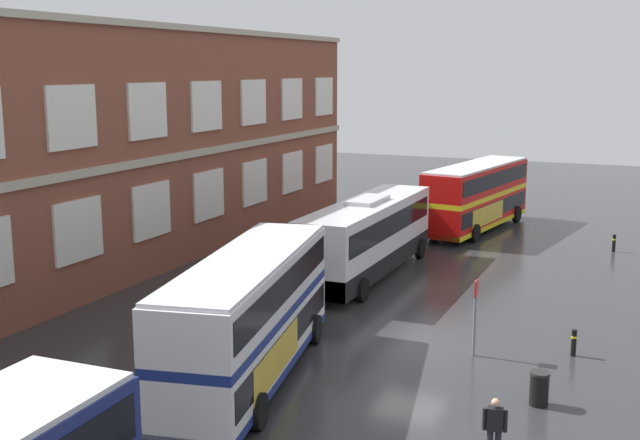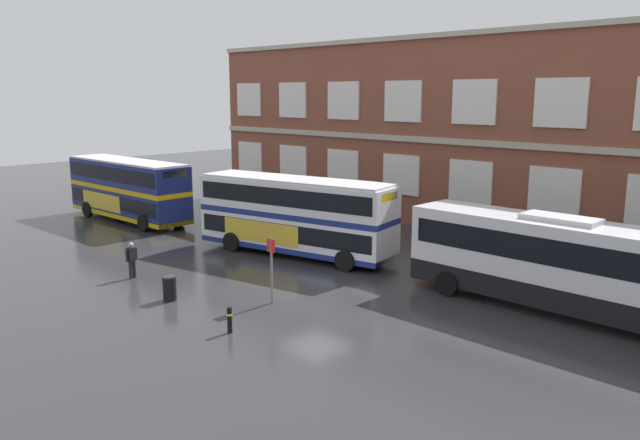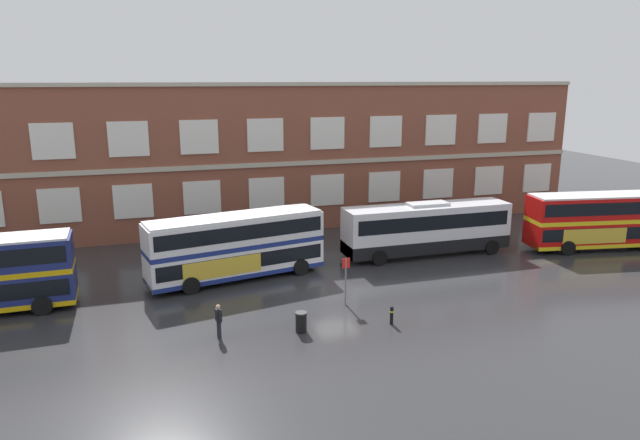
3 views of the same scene
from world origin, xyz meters
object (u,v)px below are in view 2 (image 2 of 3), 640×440
object	(u,v)px
double_decker_middle	(295,215)
double_decker_near	(128,189)
touring_coach	(557,264)
safety_bollard_east	(230,320)
waiting_passenger	(132,259)
bus_stand_flag	(271,264)
station_litter_bin	(170,288)

from	to	relation	value
double_decker_middle	double_decker_near	bearing A→B (deg)	-174.12
touring_coach	safety_bollard_east	xyz separation A→B (m)	(-7.24, -10.32, -1.42)
double_decker_middle	touring_coach	world-z (taller)	double_decker_middle
double_decker_near	safety_bollard_east	size ratio (longest dim) A/B	11.65
double_decker_middle	waiting_passenger	size ratio (longest dim) A/B	6.64
double_decker_near	touring_coach	world-z (taller)	double_decker_near
bus_stand_flag	double_decker_near	bearing A→B (deg)	166.98
double_decker_near	bus_stand_flag	distance (m)	20.27
double_decker_near	touring_coach	bearing A→B (deg)	5.19
double_decker_near	waiting_passenger	distance (m)	14.23
double_decker_near	double_decker_middle	xyz separation A→B (m)	(14.69, 1.51, 0.00)
double_decker_middle	safety_bollard_east	size ratio (longest dim) A/B	11.88
bus_stand_flag	safety_bollard_east	distance (m)	3.65
touring_coach	waiting_passenger	world-z (taller)	touring_coach
double_decker_near	safety_bollard_east	world-z (taller)	double_decker_near
double_decker_middle	touring_coach	xyz separation A→B (m)	(13.66, 1.06, -0.24)
waiting_passenger	station_litter_bin	bearing A→B (deg)	-7.63
waiting_passenger	bus_stand_flag	distance (m)	7.62
waiting_passenger	station_litter_bin	world-z (taller)	waiting_passenger
safety_bollard_east	waiting_passenger	bearing A→B (deg)	173.32
station_litter_bin	safety_bollard_east	xyz separation A→B (m)	(4.66, -0.48, -0.03)
double_decker_near	bus_stand_flag	bearing A→B (deg)	-13.02
safety_bollard_east	double_decker_middle	bearing A→B (deg)	124.74
double_decker_middle	bus_stand_flag	size ratio (longest dim) A/B	4.18
double_decker_near	station_litter_bin	world-z (taller)	double_decker_near
waiting_passenger	safety_bollard_east	distance (m)	8.71
waiting_passenger	safety_bollard_east	world-z (taller)	waiting_passenger
touring_coach	safety_bollard_east	bearing A→B (deg)	-125.05
waiting_passenger	safety_bollard_east	xyz separation A→B (m)	(8.64, -1.01, -0.44)
touring_coach	bus_stand_flag	size ratio (longest dim) A/B	4.45
waiting_passenger	safety_bollard_east	size ratio (longest dim) A/B	1.79
waiting_passenger	bus_stand_flag	world-z (taller)	bus_stand_flag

